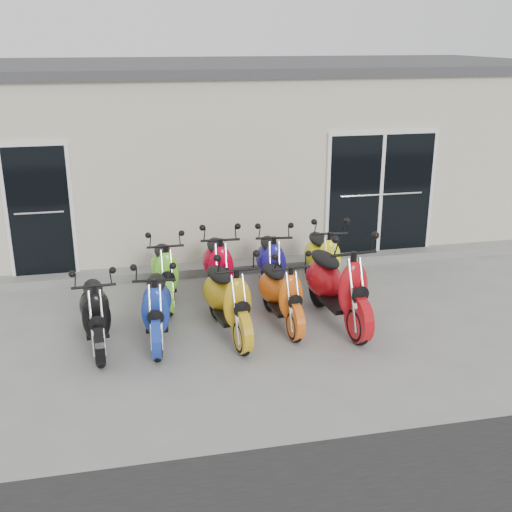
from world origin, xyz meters
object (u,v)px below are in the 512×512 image
at_px(scooter_front_orange_b, 281,285).
at_px(scooter_back_green, 165,263).
at_px(scooter_front_black, 95,303).
at_px(scooter_back_red, 218,257).
at_px(scooter_front_orange_a, 227,289).
at_px(scooter_back_yellow, 323,250).
at_px(scooter_back_blue, 271,255).
at_px(scooter_front_red, 338,275).
at_px(scooter_front_blue, 156,297).

xyz_separation_m(scooter_front_orange_b, scooter_back_green, (-1.51, 1.21, 0.01)).
distance_m(scooter_front_black, scooter_back_red, 2.23).
bearing_deg(scooter_front_orange_a, scooter_back_yellow, 29.66).
distance_m(scooter_front_black, scooter_front_orange_b, 2.52).
bearing_deg(scooter_back_green, scooter_back_yellow, -0.86).
bearing_deg(scooter_back_yellow, scooter_back_blue, -175.95).
bearing_deg(scooter_front_red, scooter_front_blue, 174.24).
bearing_deg(scooter_back_blue, scooter_front_red, -56.64).
relative_size(scooter_front_black, scooter_back_green, 1.00).
bearing_deg(scooter_back_red, scooter_front_blue, -125.02).
height_order(scooter_front_orange_a, scooter_back_blue, scooter_front_orange_a).
xyz_separation_m(scooter_back_red, scooter_back_yellow, (1.68, 0.02, -0.01)).
relative_size(scooter_front_orange_b, scooter_front_red, 0.82).
relative_size(scooter_back_blue, scooter_back_yellow, 0.98).
xyz_separation_m(scooter_back_green, scooter_back_yellow, (2.49, -0.04, 0.03)).
relative_size(scooter_front_black, scooter_front_orange_a, 0.92).
bearing_deg(scooter_front_orange_b, scooter_front_blue, 179.55).
distance_m(scooter_front_orange_b, scooter_back_yellow, 1.52).
height_order(scooter_front_orange_b, scooter_front_red, scooter_front_red).
xyz_separation_m(scooter_front_orange_b, scooter_back_red, (-0.70, 1.15, 0.06)).
relative_size(scooter_front_blue, scooter_front_orange_a, 0.93).
bearing_deg(scooter_back_green, scooter_back_blue, -0.75).
bearing_deg(scooter_back_green, scooter_back_red, -3.98).
bearing_deg(scooter_front_blue, scooter_back_yellow, 30.15).
distance_m(scooter_front_orange_b, scooter_back_blue, 1.19).
bearing_deg(scooter_back_blue, scooter_front_orange_b, -89.23).
bearing_deg(scooter_front_orange_b, scooter_front_orange_a, -172.91).
xyz_separation_m(scooter_front_black, scooter_front_orange_b, (2.51, 0.15, -0.01)).
distance_m(scooter_front_blue, scooter_front_orange_a, 0.95).
relative_size(scooter_front_orange_a, scooter_front_red, 0.90).
relative_size(scooter_front_orange_b, scooter_back_blue, 0.95).
bearing_deg(scooter_front_black, scooter_front_orange_a, -4.69).
bearing_deg(scooter_back_yellow, scooter_back_green, -175.73).
height_order(scooter_front_orange_a, scooter_front_red, scooter_front_red).
bearing_deg(scooter_front_red, scooter_back_red, 133.19).
xyz_separation_m(scooter_front_blue, scooter_front_red, (2.50, 0.01, 0.12)).
relative_size(scooter_back_green, scooter_back_blue, 0.97).
bearing_deg(scooter_front_black, scooter_front_red, -3.66).
bearing_deg(scooter_front_black, scooter_front_blue, -2.96).
xyz_separation_m(scooter_front_black, scooter_front_blue, (0.78, 0.02, 0.01)).
bearing_deg(scooter_back_yellow, scooter_front_orange_b, -124.73).
height_order(scooter_front_orange_b, scooter_back_blue, scooter_back_blue).
xyz_separation_m(scooter_front_orange_a, scooter_back_green, (-0.73, 1.37, -0.05)).
height_order(scooter_back_blue, scooter_back_yellow, scooter_back_yellow).
bearing_deg(scooter_front_black, scooter_back_blue, 22.58).
xyz_separation_m(scooter_front_blue, scooter_back_blue, (1.87, 1.32, 0.02)).
distance_m(scooter_front_black, scooter_back_blue, 2.97).
bearing_deg(scooter_front_red, scooter_front_black, 174.46).
bearing_deg(scooter_front_black, scooter_back_yellow, 16.55).
distance_m(scooter_front_orange_a, scooter_back_red, 1.32).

